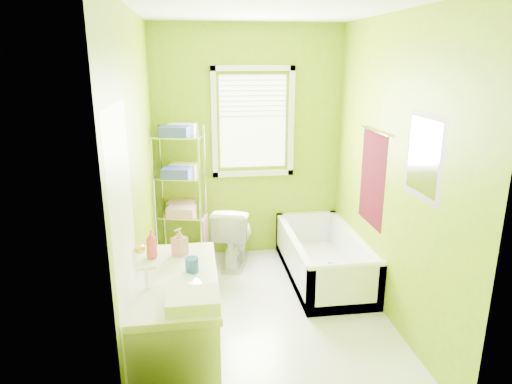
{
  "coord_description": "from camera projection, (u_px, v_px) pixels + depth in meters",
  "views": [
    {
      "loc": [
        -0.62,
        -3.59,
        2.24
      ],
      "look_at": [
        -0.08,
        0.25,
        1.09
      ],
      "focal_mm": 32.0,
      "sensor_mm": 36.0,
      "label": 1
    }
  ],
  "objects": [
    {
      "name": "ground",
      "position": [
        269.0,
        315.0,
        4.12
      ],
      "size": [
        2.9,
        2.9,
        0.0
      ],
      "primitive_type": "plane",
      "color": "silver",
      "rests_on": "ground"
    },
    {
      "name": "room_envelope",
      "position": [
        270.0,
        147.0,
        3.68
      ],
      "size": [
        2.14,
        2.94,
        2.62
      ],
      "color": "#6F8F06",
      "rests_on": "ground"
    },
    {
      "name": "window",
      "position": [
        253.0,
        116.0,
        5.02
      ],
      "size": [
        0.92,
        0.05,
        1.22
      ],
      "color": "white",
      "rests_on": "ground"
    },
    {
      "name": "door",
      "position": [
        128.0,
        271.0,
        2.75
      ],
      "size": [
        0.09,
        0.8,
        2.0
      ],
      "color": "white",
      "rests_on": "ground"
    },
    {
      "name": "right_wall_decor",
      "position": [
        391.0,
        170.0,
        3.87
      ],
      "size": [
        0.04,
        1.48,
        1.17
      ],
      "color": "#400710",
      "rests_on": "ground"
    },
    {
      "name": "bathtub",
      "position": [
        323.0,
        264.0,
        4.79
      ],
      "size": [
        0.72,
        1.54,
        0.5
      ],
      "color": "white",
      "rests_on": "ground"
    },
    {
      "name": "toilet",
      "position": [
        234.0,
        235.0,
        5.06
      ],
      "size": [
        0.56,
        0.77,
        0.7
      ],
      "primitive_type": "imported",
      "rotation": [
        0.0,
        0.0,
        2.87
      ],
      "color": "white",
      "rests_on": "ground"
    },
    {
      "name": "vanity",
      "position": [
        177.0,
        329.0,
        3.13
      ],
      "size": [
        0.57,
        1.12,
        1.06
      ],
      "color": "white",
      "rests_on": "ground"
    },
    {
      "name": "wire_shelf_unit",
      "position": [
        182.0,
        182.0,
        4.91
      ],
      "size": [
        0.58,
        0.48,
        1.56
      ],
      "color": "silver",
      "rests_on": "ground"
    }
  ]
}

